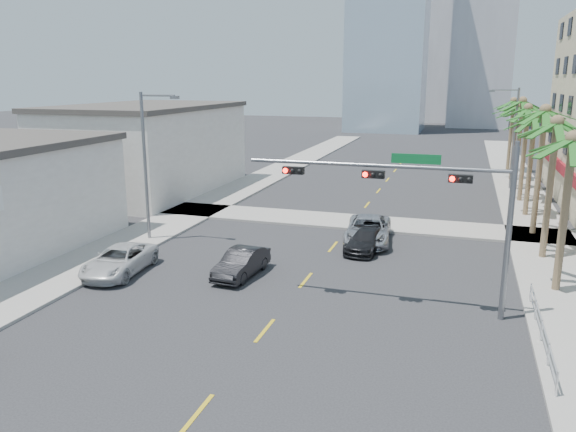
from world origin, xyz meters
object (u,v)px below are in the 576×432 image
(car_lane_left, at_px, (241,263))
(car_lane_right, at_px, (366,240))
(car_lane_center, at_px, (368,230))
(traffic_signal_mast, at_px, (428,196))
(car_parked_far, at_px, (119,260))

(car_lane_left, distance_m, car_lane_right, 8.13)
(car_lane_center, bearing_deg, traffic_signal_mast, -73.12)
(car_parked_far, xyz_separation_m, car_lane_left, (6.11, 1.55, -0.01))
(car_parked_far, bearing_deg, car_lane_left, 9.20)
(traffic_signal_mast, height_order, car_parked_far, traffic_signal_mast)
(car_lane_left, distance_m, car_lane_center, 9.40)
(car_parked_far, xyz_separation_m, car_lane_right, (11.40, 7.71, -0.07))
(traffic_signal_mast, distance_m, car_lane_center, 11.26)
(traffic_signal_mast, relative_size, car_parked_far, 2.21)
(traffic_signal_mast, height_order, car_lane_right, traffic_signal_mast)
(car_lane_right, bearing_deg, traffic_signal_mast, -57.87)
(car_lane_right, bearing_deg, car_parked_far, -139.42)
(car_lane_right, bearing_deg, car_lane_center, 103.01)
(car_parked_far, bearing_deg, traffic_signal_mast, -5.66)
(car_parked_far, height_order, car_lane_right, car_parked_far)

